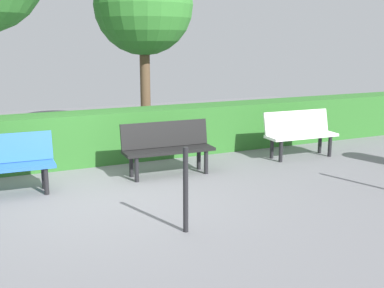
{
  "coord_description": "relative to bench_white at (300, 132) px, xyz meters",
  "views": [
    {
      "loc": [
        1.59,
        6.42,
        2.17
      ],
      "look_at": [
        -1.51,
        -0.29,
        0.55
      ],
      "focal_mm": 44.7,
      "sensor_mm": 36.0,
      "label": 1
    }
  ],
  "objects": [
    {
      "name": "ground_plane",
      "position": [
        3.93,
        0.71,
        -0.48
      ],
      "size": [
        18.32,
        18.32,
        0.0
      ],
      "primitive_type": "plane",
      "color": "slate"
    },
    {
      "name": "bench_white",
      "position": [
        0.0,
        0.0,
        0.0
      ],
      "size": [
        1.4,
        0.52,
        0.86
      ],
      "rotation": [
        0.0,
        0.0,
        -0.04
      ],
      "color": "white",
      "rests_on": "ground_plane"
    },
    {
      "name": "bench_black",
      "position": [
        2.7,
        0.08,
        0.0
      ],
      "size": [
        1.5,
        0.5,
        0.86
      ],
      "rotation": [
        0.0,
        0.0,
        -0.03
      ],
      "color": "black",
      "rests_on": "ground_plane"
    },
    {
      "name": "hedge_row",
      "position": [
        2.7,
        -1.19,
        -0.02
      ],
      "size": [
        14.32,
        0.7,
        0.91
      ],
      "primitive_type": "cube",
      "color": "#2D6B28",
      "rests_on": "ground_plane"
    },
    {
      "name": "tree_near",
      "position": [
        2.06,
        -2.79,
        2.38
      ],
      "size": [
        2.1,
        2.1,
        3.93
      ],
      "color": "brown",
      "rests_on": "ground_plane"
    },
    {
      "name": "railing_post_mid",
      "position": [
        3.42,
        2.41,
        0.02
      ],
      "size": [
        0.06,
        0.06,
        1.0
      ],
      "primitive_type": "cylinder",
      "color": "black",
      "rests_on": "ground_plane"
    }
  ]
}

